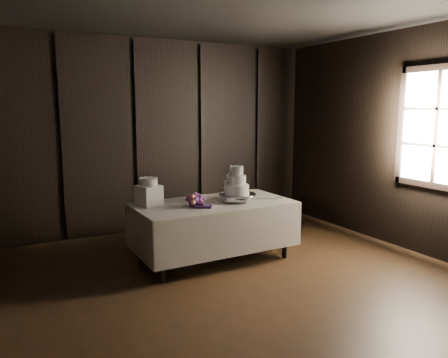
# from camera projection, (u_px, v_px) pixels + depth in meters

# --- Properties ---
(room) EXTENTS (6.08, 7.08, 3.08)m
(room) POSITION_uv_depth(u_px,v_px,m) (258.00, 161.00, 3.72)
(room) COLOR black
(room) RESTS_ON ground
(window) EXTENTS (0.06, 1.16, 1.56)m
(window) POSITION_uv_depth(u_px,v_px,m) (437.00, 127.00, 5.49)
(window) COLOR black
(window) RESTS_ON room
(display_table) EXTENTS (2.01, 1.07, 0.76)m
(display_table) POSITION_uv_depth(u_px,v_px,m) (214.00, 229.00, 5.58)
(display_table) COLOR silver
(display_table) RESTS_ON ground
(cake_stand) EXTENTS (0.51, 0.51, 0.09)m
(cake_stand) POSITION_uv_depth(u_px,v_px,m) (237.00, 197.00, 5.62)
(cake_stand) COLOR silver
(cake_stand) RESTS_ON display_table
(wedding_cake) EXTENTS (0.35, 0.30, 0.36)m
(wedding_cake) POSITION_uv_depth(u_px,v_px,m) (236.00, 183.00, 5.56)
(wedding_cake) COLOR white
(wedding_cake) RESTS_ON cake_stand
(bouquet) EXTENTS (0.49, 0.52, 0.20)m
(bouquet) POSITION_uv_depth(u_px,v_px,m) (195.00, 201.00, 5.31)
(bouquet) COLOR #BF4460
(bouquet) RESTS_ON display_table
(box_pedestal) EXTENTS (0.33, 0.33, 0.25)m
(box_pedestal) POSITION_uv_depth(u_px,v_px,m) (149.00, 195.00, 5.34)
(box_pedestal) COLOR white
(box_pedestal) RESTS_ON display_table
(small_cake) EXTENTS (0.26, 0.26, 0.09)m
(small_cake) POSITION_uv_depth(u_px,v_px,m) (148.00, 182.00, 5.31)
(small_cake) COLOR white
(small_cake) RESTS_ON box_pedestal
(cake_knife) EXTENTS (0.36, 0.14, 0.01)m
(cake_knife) POSITION_uv_depth(u_px,v_px,m) (266.00, 199.00, 5.71)
(cake_knife) COLOR silver
(cake_knife) RESTS_ON display_table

